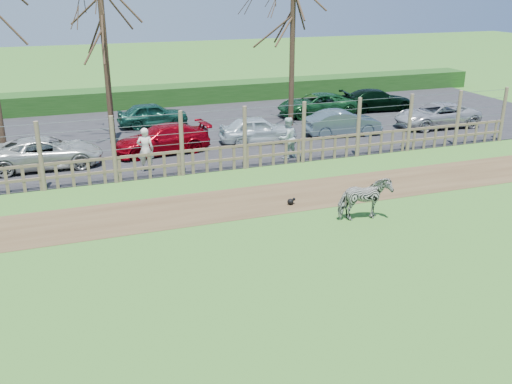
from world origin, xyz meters
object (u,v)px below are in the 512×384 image
object	(u,v)px
visitor_a	(145,150)
car_6	(437,115)
car_3	(162,139)
tree_right	(293,20)
car_2	(46,152)
car_4	(258,130)
visitor_b	(287,138)
zebra	(364,199)
car_13	(377,100)
car_5	(343,123)
crow	(291,201)
car_12	(317,105)
tree_mid	(104,34)
car_10	(153,114)

from	to	relation	value
visitor_a	car_6	bearing A→B (deg)	-155.65
car_3	car_6	world-z (taller)	same
tree_right	car_2	distance (m)	13.13
car_2	car_4	bearing A→B (deg)	-85.70
visitor_b	car_3	xyz separation A→B (m)	(-4.74, 2.54, -0.26)
tree_right	zebra	distance (m)	13.25
car_4	visitor_a	bearing A→B (deg)	119.15
visitor_a	car_13	distance (m)	15.81
car_2	car_5	distance (m)	13.40
zebra	car_6	distance (m)	13.31
crow	car_12	bearing A→B (deg)	61.10
car_6	tree_mid	bearing A→B (deg)	-96.42
visitor_b	car_2	bearing A→B (deg)	-29.33
car_6	car_10	bearing A→B (deg)	-108.41
tree_right	visitor_a	size ratio (longest dim) A/B	4.26
tree_right	car_3	xyz separation A→B (m)	(-7.18, -2.82, -4.60)
crow	car_3	size ratio (longest dim) A/B	0.07
visitor_b	car_12	size ratio (longest dim) A/B	0.40
tree_right	car_13	size ratio (longest dim) A/B	1.78
car_5	car_13	size ratio (longest dim) A/B	0.88
car_5	car_10	xyz separation A→B (m)	(-8.21, 4.89, 0.00)
car_6	car_12	distance (m)	6.37
car_3	car_6	size ratio (longest dim) A/B	0.96
car_3	car_10	xyz separation A→B (m)	(0.50, 5.00, 0.00)
visitor_b	car_5	world-z (taller)	visitor_b
visitor_b	car_12	world-z (taller)	visitor_b
car_10	car_13	xyz separation A→B (m)	(12.71, -0.50, 0.00)
car_2	car_4	distance (m)	9.16
tree_right	car_5	world-z (taller)	tree_right
car_2	car_6	distance (m)	18.66
car_10	car_12	distance (m)	8.91
car_13	car_3	bearing A→B (deg)	114.87
tree_right	car_10	distance (m)	8.40
crow	car_5	size ratio (longest dim) A/B	0.08
tree_mid	car_5	xyz separation A→B (m)	(10.53, -2.21, -4.23)
tree_mid	car_10	size ratio (longest dim) A/B	1.94
car_10	car_13	bearing A→B (deg)	-93.96
tree_right	car_10	world-z (taller)	tree_right
visitor_a	car_12	distance (m)	12.44
tree_right	car_10	bearing A→B (deg)	161.94
car_10	car_4	bearing A→B (deg)	-142.09
car_13	tree_right	bearing A→B (deg)	111.64
tree_right	visitor_b	world-z (taller)	tree_right
car_2	car_4	size ratio (longest dim) A/B	1.23
car_13	car_5	bearing A→B (deg)	140.40
zebra	car_12	xyz separation A→B (m)	(4.90, 13.76, -0.04)
tree_mid	visitor_a	size ratio (longest dim) A/B	3.96
visitor_a	car_2	distance (m)	4.08
visitor_b	car_6	xyz separation A→B (m)	(9.24, 2.56, -0.26)
visitor_b	car_4	world-z (taller)	visitor_b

